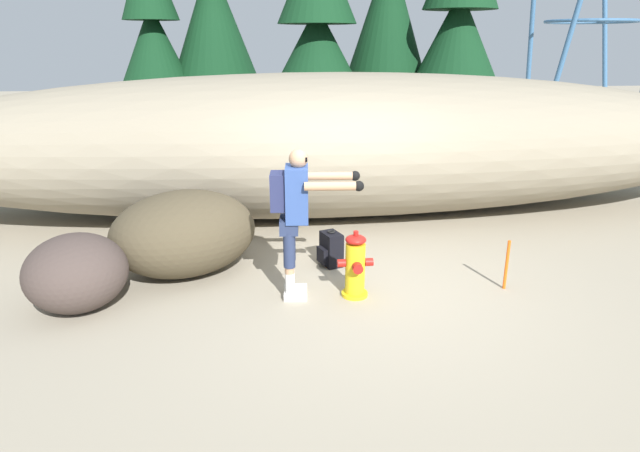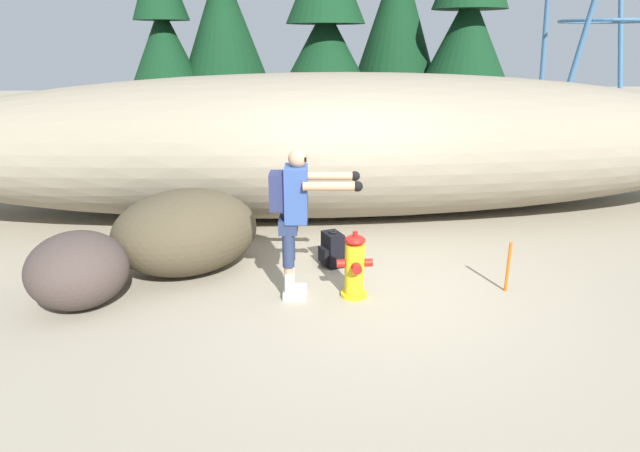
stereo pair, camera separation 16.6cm
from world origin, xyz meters
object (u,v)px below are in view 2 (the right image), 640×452
fire_hydrant (355,267)px  survey_stake (508,267)px  utility_worker (296,207)px  boulder_mid (78,270)px  spare_backpack (332,250)px  boulder_large (186,232)px

fire_hydrant → survey_stake: bearing=-0.1°
utility_worker → survey_stake: 2.54m
utility_worker → boulder_mid: bearing=-174.6°
spare_backpack → boulder_large: bearing=-18.9°
utility_worker → spare_backpack: (0.49, 0.86, -0.85)m
fire_hydrant → utility_worker: size_ratio=0.46×
spare_backpack → boulder_large: size_ratio=0.26×
fire_hydrant → boulder_mid: size_ratio=0.72×
boulder_mid → survey_stake: bearing=-0.4°
spare_backpack → boulder_mid: (-2.85, -0.88, 0.20)m
boulder_mid → fire_hydrant: bearing=-0.6°
fire_hydrant → utility_worker: utility_worker is taller
survey_stake → utility_worker: bearing=178.5°
boulder_large → boulder_mid: size_ratio=1.65×
utility_worker → survey_stake: (2.43, -0.06, -0.76)m
utility_worker → fire_hydrant: bearing=-0.4°
spare_backpack → boulder_mid: bearing=-2.9°
boulder_large → survey_stake: size_ratio=2.97×
boulder_mid → survey_stake: (4.79, -0.03, -0.12)m
fire_hydrant → boulder_large: size_ratio=0.44×
fire_hydrant → spare_backpack: bearing=99.9°
utility_worker → boulder_large: size_ratio=0.95×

